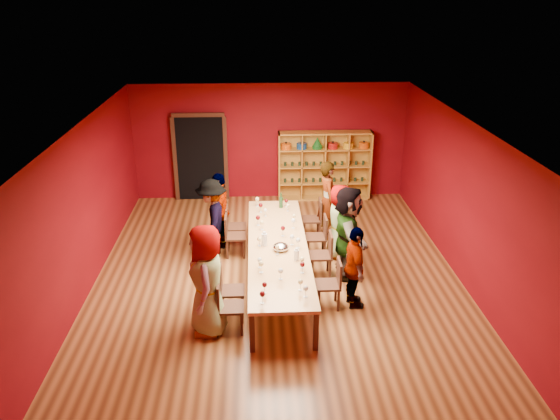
% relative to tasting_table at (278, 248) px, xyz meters
% --- Properties ---
extents(room_shell, '(7.10, 9.10, 3.04)m').
position_rel_tasting_table_xyz_m(room_shell, '(0.00, 0.00, 0.80)').
color(room_shell, brown).
rests_on(room_shell, ground).
extents(tasting_table, '(1.10, 4.50, 0.75)m').
position_rel_tasting_table_xyz_m(tasting_table, '(0.00, 0.00, 0.00)').
color(tasting_table, tan).
rests_on(tasting_table, ground).
extents(doorway, '(1.40, 0.17, 2.30)m').
position_rel_tasting_table_xyz_m(doorway, '(-1.80, 4.43, 0.42)').
color(doorway, black).
rests_on(doorway, ground).
extents(shelving_unit, '(2.40, 0.40, 1.80)m').
position_rel_tasting_table_xyz_m(shelving_unit, '(1.40, 4.32, 0.28)').
color(shelving_unit, '#B87E29').
rests_on(shelving_unit, ground).
extents(chair_person_left_0, '(0.42, 0.42, 0.89)m').
position_rel_tasting_table_xyz_m(chair_person_left_0, '(-0.91, -1.58, -0.20)').
color(chair_person_left_0, black).
rests_on(chair_person_left_0, ground).
extents(person_left_0, '(0.54, 0.94, 1.87)m').
position_rel_tasting_table_xyz_m(person_left_0, '(-1.19, -1.58, 0.24)').
color(person_left_0, '#547BAD').
rests_on(person_left_0, ground).
extents(chair_person_left_1, '(0.42, 0.42, 0.89)m').
position_rel_tasting_table_xyz_m(chair_person_left_1, '(-0.91, -1.07, -0.20)').
color(chair_person_left_1, black).
rests_on(chair_person_left_1, ground).
extents(person_left_1, '(0.54, 0.64, 1.49)m').
position_rel_tasting_table_xyz_m(person_left_1, '(-1.19, -1.07, 0.05)').
color(person_left_1, '#121932').
rests_on(person_left_1, ground).
extents(chair_person_left_3, '(0.42, 0.42, 0.89)m').
position_rel_tasting_table_xyz_m(chair_person_left_3, '(-0.91, 1.10, -0.20)').
color(chair_person_left_3, black).
rests_on(chair_person_left_3, ground).
extents(person_left_3, '(0.48, 1.09, 1.67)m').
position_rel_tasting_table_xyz_m(person_left_3, '(-1.29, 1.10, 0.14)').
color(person_left_3, '#505156').
rests_on(person_left_3, ground).
extents(chair_person_left_4, '(0.42, 0.42, 0.89)m').
position_rel_tasting_table_xyz_m(chair_person_left_4, '(-0.91, 1.58, -0.20)').
color(chair_person_left_4, black).
rests_on(chair_person_left_4, ground).
extents(person_left_4, '(0.47, 0.98, 1.65)m').
position_rel_tasting_table_xyz_m(person_left_4, '(-1.16, 1.58, 0.13)').
color(person_left_4, '#515055').
rests_on(person_left_4, ground).
extents(chair_person_right_1, '(0.42, 0.42, 0.89)m').
position_rel_tasting_table_xyz_m(chair_person_right_1, '(0.91, -0.94, -0.20)').
color(chair_person_right_1, black).
rests_on(chair_person_right_1, ground).
extents(person_right_1, '(0.47, 0.91, 1.50)m').
position_rel_tasting_table_xyz_m(person_right_1, '(1.28, -0.94, 0.05)').
color(person_right_1, '#CC8989').
rests_on(person_right_1, ground).
extents(chair_person_right_2, '(0.42, 0.42, 0.89)m').
position_rel_tasting_table_xyz_m(chair_person_right_2, '(0.91, 0.16, -0.20)').
color(chair_person_right_2, black).
rests_on(chair_person_right_2, ground).
extents(person_right_2, '(0.55, 1.72, 1.83)m').
position_rel_tasting_table_xyz_m(person_right_2, '(1.34, 0.16, 0.22)').
color(person_right_2, '#151D3C').
rests_on(person_right_2, ground).
extents(chair_person_right_3, '(0.42, 0.42, 0.89)m').
position_rel_tasting_table_xyz_m(chair_person_right_3, '(0.91, 0.98, -0.20)').
color(chair_person_right_3, black).
rests_on(chair_person_right_3, ground).
extents(person_right_3, '(0.43, 0.77, 1.56)m').
position_rel_tasting_table_xyz_m(person_right_3, '(1.30, 0.98, 0.08)').
color(person_right_3, '#4E4E53').
rests_on(person_right_3, ground).
extents(chair_person_right_4, '(0.42, 0.42, 0.89)m').
position_rel_tasting_table_xyz_m(chair_person_right_4, '(0.91, 1.91, -0.20)').
color(chair_person_right_4, black).
rests_on(chair_person_right_4, ground).
extents(person_right_4, '(0.52, 0.68, 1.77)m').
position_rel_tasting_table_xyz_m(person_right_4, '(1.18, 1.91, 0.19)').
color(person_right_4, '#151E3C').
rests_on(person_right_4, ground).
extents(wine_glass_0, '(0.09, 0.09, 0.22)m').
position_rel_tasting_table_xyz_m(wine_glass_0, '(0.34, 0.75, 0.21)').
color(wine_glass_0, silver).
rests_on(wine_glass_0, tasting_table).
extents(wine_glass_1, '(0.09, 0.09, 0.21)m').
position_rel_tasting_table_xyz_m(wine_glass_1, '(-0.33, -1.99, 0.21)').
color(wine_glass_1, silver).
rests_on(wine_glass_1, tasting_table).
extents(wine_glass_2, '(0.08, 0.08, 0.20)m').
position_rel_tasting_table_xyz_m(wine_glass_2, '(-0.28, -1.69, 0.19)').
color(wine_glass_2, silver).
rests_on(wine_glass_2, tasting_table).
extents(wine_glass_3, '(0.07, 0.07, 0.19)m').
position_rel_tasting_table_xyz_m(wine_glass_3, '(0.38, 1.05, 0.19)').
color(wine_glass_3, silver).
rests_on(wine_glass_3, tasting_table).
extents(wine_glass_4, '(0.08, 0.08, 0.21)m').
position_rel_tasting_table_xyz_m(wine_glass_4, '(-0.01, -1.27, 0.20)').
color(wine_glass_4, silver).
rests_on(wine_glass_4, tasting_table).
extents(wine_glass_5, '(0.08, 0.08, 0.20)m').
position_rel_tasting_table_xyz_m(wine_glass_5, '(-0.35, -0.86, 0.20)').
color(wine_glass_5, silver).
rests_on(wine_glass_5, tasting_table).
extents(wine_glass_6, '(0.09, 0.09, 0.22)m').
position_rel_tasting_table_xyz_m(wine_glass_6, '(0.12, 0.40, 0.21)').
color(wine_glass_6, silver).
rests_on(wine_glass_6, tasting_table).
extents(wine_glass_7, '(0.09, 0.09, 0.22)m').
position_rel_tasting_table_xyz_m(wine_glass_7, '(0.37, -0.90, 0.21)').
color(wine_glass_7, silver).
rests_on(wine_glass_7, tasting_table).
extents(wine_glass_8, '(0.09, 0.09, 0.21)m').
position_rel_tasting_table_xyz_m(wine_glass_8, '(0.37, -0.14, 0.21)').
color(wine_glass_8, silver).
rests_on(wine_glass_8, tasting_table).
extents(wine_glass_9, '(0.07, 0.07, 0.18)m').
position_rel_tasting_table_xyz_m(wine_glass_9, '(-0.35, -0.00, 0.18)').
color(wine_glass_9, silver).
rests_on(wine_glass_9, tasting_table).
extents(wine_glass_10, '(0.07, 0.07, 0.18)m').
position_rel_tasting_table_xyz_m(wine_glass_10, '(-0.20, 1.39, 0.18)').
color(wine_glass_10, silver).
rests_on(wine_glass_10, tasting_table).
extents(wine_glass_11, '(0.09, 0.09, 0.22)m').
position_rel_tasting_table_xyz_m(wine_glass_11, '(-0.37, 1.95, 0.21)').
color(wine_glass_11, silver).
rests_on(wine_glass_11, tasting_table).
extents(wine_glass_12, '(0.09, 0.09, 0.22)m').
position_rel_tasting_table_xyz_m(wine_glass_12, '(-0.33, -1.03, 0.21)').
color(wine_glass_12, silver).
rests_on(wine_glass_12, tasting_table).
extents(wine_glass_13, '(0.08, 0.08, 0.20)m').
position_rel_tasting_table_xyz_m(wine_glass_13, '(0.29, -1.64, 0.20)').
color(wine_glass_13, silver).
rests_on(wine_glass_13, tasting_table).
extents(wine_glass_14, '(0.08, 0.08, 0.20)m').
position_rel_tasting_table_xyz_m(wine_glass_14, '(0.35, -1.84, 0.20)').
color(wine_glass_14, silver).
rests_on(wine_glass_14, tasting_table).
extents(wine_glass_15, '(0.09, 0.09, 0.21)m').
position_rel_tasting_table_xyz_m(wine_glass_15, '(0.37, -1.08, 0.20)').
color(wine_glass_15, silver).
rests_on(wine_glass_15, tasting_table).
extents(wine_glass_16, '(0.08, 0.08, 0.20)m').
position_rel_tasting_table_xyz_m(wine_glass_16, '(-0.28, 0.71, 0.20)').
color(wine_glass_16, silver).
rests_on(wine_glass_16, tasting_table).
extents(wine_glass_17, '(0.09, 0.09, 0.22)m').
position_rel_tasting_table_xyz_m(wine_glass_17, '(-0.36, 0.93, 0.21)').
color(wine_glass_17, silver).
rests_on(wine_glass_17, tasting_table).
extents(wine_glass_18, '(0.09, 0.09, 0.22)m').
position_rel_tasting_table_xyz_m(wine_glass_18, '(-0.29, 1.60, 0.21)').
color(wine_glass_18, silver).
rests_on(wine_glass_18, tasting_table).
extents(wine_glass_19, '(0.07, 0.07, 0.18)m').
position_rel_tasting_table_xyz_m(wine_glass_19, '(-0.34, -0.02, 0.18)').
color(wine_glass_19, silver).
rests_on(wine_glass_19, tasting_table).
extents(wine_glass_20, '(0.08, 0.08, 0.19)m').
position_rel_tasting_table_xyz_m(wine_glass_20, '(-0.02, -0.37, 0.19)').
color(wine_glass_20, silver).
rests_on(wine_glass_20, tasting_table).
extents(wine_glass_21, '(0.07, 0.07, 0.18)m').
position_rel_tasting_table_xyz_m(wine_glass_21, '(0.27, 1.89, 0.18)').
color(wine_glass_21, silver).
rests_on(wine_glass_21, tasting_table).
extents(wine_glass_22, '(0.07, 0.07, 0.18)m').
position_rel_tasting_table_xyz_m(wine_glass_22, '(0.29, 1.64, 0.18)').
color(wine_glass_22, silver).
rests_on(wine_glass_22, tasting_table).
extents(wine_glass_23, '(0.09, 0.09, 0.22)m').
position_rel_tasting_table_xyz_m(wine_glass_23, '(0.26, 0.00, 0.21)').
color(wine_glass_23, silver).
rests_on(wine_glass_23, tasting_table).
extents(spittoon_bowl, '(0.29, 0.29, 0.16)m').
position_rel_tasting_table_xyz_m(spittoon_bowl, '(0.04, -0.22, 0.12)').
color(spittoon_bowl, '#ACAEB3').
rests_on(spittoon_bowl, tasting_table).
extents(carafe_a, '(0.14, 0.14, 0.28)m').
position_rel_tasting_table_xyz_m(carafe_a, '(-0.25, 0.01, 0.18)').
color(carafe_a, silver).
rests_on(carafe_a, tasting_table).
extents(carafe_b, '(0.12, 0.12, 0.23)m').
position_rel_tasting_table_xyz_m(carafe_b, '(0.30, -0.61, 0.16)').
color(carafe_b, silver).
rests_on(carafe_b, tasting_table).
extents(wine_bottle, '(0.09, 0.09, 0.34)m').
position_rel_tasting_table_xyz_m(wine_bottle, '(0.15, 1.85, 0.18)').
color(wine_bottle, '#14391B').
rests_on(wine_bottle, tasting_table).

